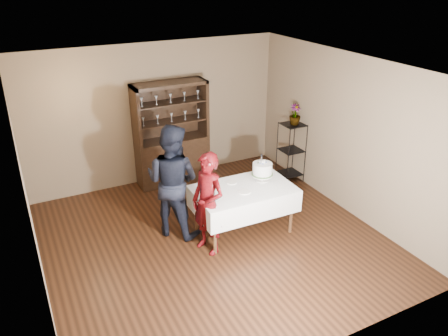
{
  "coord_description": "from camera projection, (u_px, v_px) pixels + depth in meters",
  "views": [
    {
      "loc": [
        -2.48,
        -5.22,
        3.96
      ],
      "look_at": [
        0.24,
        0.1,
        1.16
      ],
      "focal_mm": 35.0,
      "sensor_mm": 36.0,
      "label": 1
    }
  ],
  "objects": [
    {
      "name": "floor",
      "position": [
        213.0,
        239.0,
        6.91
      ],
      "size": [
        5.0,
        5.0,
        0.0
      ],
      "primitive_type": "plane",
      "color": "black",
      "rests_on": "ground"
    },
    {
      "name": "ceiling",
      "position": [
        211.0,
        69.0,
        5.77
      ],
      "size": [
        5.0,
        5.0,
        0.0
      ],
      "primitive_type": "plane",
      "rotation": [
        3.14,
        0.0,
        0.0
      ],
      "color": "beige",
      "rests_on": "back_wall"
    },
    {
      "name": "back_wall",
      "position": [
        156.0,
        114.0,
        8.36
      ],
      "size": [
        5.0,
        0.02,
        2.7
      ],
      "primitive_type": "cube",
      "color": "brown",
      "rests_on": "floor"
    },
    {
      "name": "wall_left",
      "position": [
        28.0,
        200.0,
        5.31
      ],
      "size": [
        0.02,
        5.0,
        2.7
      ],
      "primitive_type": "cube",
      "color": "brown",
      "rests_on": "floor"
    },
    {
      "name": "wall_right",
      "position": [
        346.0,
        134.0,
        7.37
      ],
      "size": [
        0.02,
        5.0,
        2.7
      ],
      "primitive_type": "cube",
      "color": "brown",
      "rests_on": "floor"
    },
    {
      "name": "china_hutch",
      "position": [
        172.0,
        150.0,
        8.53
      ],
      "size": [
        1.4,
        0.48,
        2.0
      ],
      "color": "black",
      "rests_on": "floor"
    },
    {
      "name": "plant_etagere",
      "position": [
        291.0,
        150.0,
        8.54
      ],
      "size": [
        0.42,
        0.42,
        1.2
      ],
      "color": "black",
      "rests_on": "floor"
    },
    {
      "name": "cake_table",
      "position": [
        243.0,
        198.0,
        6.89
      ],
      "size": [
        1.58,
        1.0,
        0.78
      ],
      "rotation": [
        0.0,
        0.0,
        -0.03
      ],
      "color": "silver",
      "rests_on": "floor"
    },
    {
      "name": "woman",
      "position": [
        208.0,
        204.0,
        6.35
      ],
      "size": [
        0.55,
        0.67,
        1.59
      ],
      "primitive_type": "imported",
      "rotation": [
        0.0,
        0.0,
        -1.22
      ],
      "color": "#32040A",
      "rests_on": "floor"
    },
    {
      "name": "man",
      "position": [
        173.0,
        181.0,
        6.75
      ],
      "size": [
        1.11,
        1.13,
        1.84
      ],
      "primitive_type": "imported",
      "rotation": [
        0.0,
        0.0,
        2.27
      ],
      "color": "black",
      "rests_on": "floor"
    },
    {
      "name": "cake",
      "position": [
        262.0,
        170.0,
        6.97
      ],
      "size": [
        0.41,
        0.41,
        0.48
      ],
      "rotation": [
        0.0,
        0.0,
        -0.38
      ],
      "color": "white",
      "rests_on": "cake_table"
    },
    {
      "name": "plate_near",
      "position": [
        244.0,
        192.0,
        6.69
      ],
      "size": [
        0.23,
        0.23,
        0.01
      ],
      "primitive_type": "cylinder",
      "rotation": [
        0.0,
        0.0,
        0.22
      ],
      "color": "white",
      "rests_on": "cake_table"
    },
    {
      "name": "plate_far",
      "position": [
        232.0,
        182.0,
        6.98
      ],
      "size": [
        0.18,
        0.18,
        0.01
      ],
      "primitive_type": "cylinder",
      "rotation": [
        0.0,
        0.0,
        0.02
      ],
      "color": "white",
      "rests_on": "cake_table"
    },
    {
      "name": "potted_plant",
      "position": [
        295.0,
        114.0,
        8.23
      ],
      "size": [
        0.22,
        0.22,
        0.39
      ],
      "primitive_type": "imported",
      "rotation": [
        0.0,
        0.0,
        0.03
      ],
      "color": "#3C612E",
      "rests_on": "plant_etagere"
    }
  ]
}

